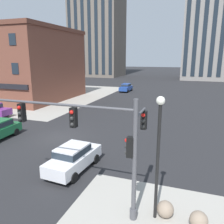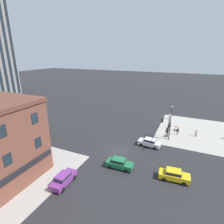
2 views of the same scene
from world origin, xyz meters
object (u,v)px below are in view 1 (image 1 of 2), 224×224
at_px(traffic_signal_main, 102,138).
at_px(bollard_sphere_curb_a, 165,209).
at_px(street_lamp_corner_near, 158,146).
at_px(car_main_southbound_near, 73,157).
at_px(car_cross_eastbound, 126,87).
at_px(bollard_sphere_curb_b, 199,220).

bearing_deg(traffic_signal_main, bollard_sphere_curb_a, 7.88).
height_order(traffic_signal_main, street_lamp_corner_near, street_lamp_corner_near).
bearing_deg(street_lamp_corner_near, car_main_southbound_near, 154.11).
bearing_deg(street_lamp_corner_near, car_cross_eastbound, 107.98).
bearing_deg(street_lamp_corner_near, bollard_sphere_curb_b, -1.50).
bearing_deg(bollard_sphere_curb_a, traffic_signal_main, -172.12).
xyz_separation_m(bollard_sphere_curb_b, car_cross_eastbound, (-13.95, 37.32, 0.54)).
distance_m(street_lamp_corner_near, car_main_southbound_near, 6.80).
xyz_separation_m(traffic_signal_main, bollard_sphere_curb_a, (2.89, 0.40, -3.23)).
height_order(bollard_sphere_curb_b, car_main_southbound_near, car_main_southbound_near).
height_order(bollard_sphere_curb_b, car_cross_eastbound, car_cross_eastbound).
xyz_separation_m(bollard_sphere_curb_a, street_lamp_corner_near, (-0.43, -0.20, 3.11)).
bearing_deg(traffic_signal_main, street_lamp_corner_near, 4.63).
height_order(street_lamp_corner_near, car_cross_eastbound, street_lamp_corner_near).
bearing_deg(car_cross_eastbound, bollard_sphere_curb_b, -69.51).
distance_m(bollard_sphere_curb_b, car_cross_eastbound, 39.84).
distance_m(traffic_signal_main, bollard_sphere_curb_a, 4.35).
distance_m(bollard_sphere_curb_a, car_cross_eastbound, 39.13).
bearing_deg(traffic_signal_main, car_main_southbound_near, 137.34).
bearing_deg(bollard_sphere_curb_b, street_lamp_corner_near, 178.50).
height_order(bollard_sphere_curb_a, bollard_sphere_curb_b, same).
bearing_deg(car_main_southbound_near, bollard_sphere_curb_b, -20.41).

